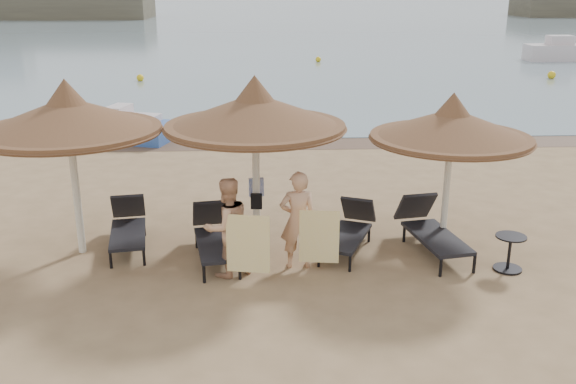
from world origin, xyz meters
The scene contains 21 objects.
ground centered at (0.00, 0.00, 0.00)m, with size 160.00×160.00×0.00m, color #9E7F58.
sea centered at (0.00, 80.00, 0.01)m, with size 200.00×140.00×0.03m, color slate.
wet_sand_strip centered at (0.00, 9.40, 0.00)m, with size 200.00×1.60×0.01m, color brown.
palapa_left centered at (-3.99, 1.25, 2.57)m, with size 3.26×3.26×3.23m.
palapa_center centered at (-0.73, 1.32, 2.60)m, with size 3.29×3.29×3.26m.
palapa_right centered at (2.80, 1.26, 2.34)m, with size 2.96×2.96×2.94m.
lounger_far_left centered at (-3.19, 1.56, 0.38)m, with size 0.93×1.98×0.85m.
lounger_near_left centered at (-1.50, 0.97, 0.40)m, with size 1.00×2.09×0.90m.
lounger_near_right centered at (1.01, 1.23, 0.38)m, with size 1.30×1.98×0.85m.
lounger_far_right centered at (2.50, 1.09, 0.42)m, with size 1.07×2.19×0.94m.
side_table centered at (3.66, 0.14, 0.30)m, with size 0.53×0.53×0.64m.
person_left centered at (-1.22, 0.17, 1.01)m, with size 0.93×0.60×2.02m, color tan.
person_right centered at (-0.01, 0.43, 1.02)m, with size 0.94×0.61×2.04m, color tan.
towel_left centered at (-0.87, -0.18, 0.70)m, with size 0.72×0.15×1.02m.
towel_right centered at (0.34, 0.18, 0.66)m, with size 0.68×0.10×0.96m.
bag_patterned centered at (-0.73, 1.50, 1.14)m, with size 0.29×0.14×0.35m.
bag_dark centered at (-0.73, 1.16, 0.98)m, with size 0.21×0.09×0.29m.
pedal_boat centered at (-4.68, 9.97, 0.41)m, with size 2.67×2.01×1.11m.
buoy_left centered at (-6.62, 22.46, 0.18)m, with size 0.36×0.36×0.36m, color yellow.
buoy_mid centered at (2.95, 29.90, 0.17)m, with size 0.34×0.34×0.34m, color yellow.
buoy_right centered at (14.25, 22.39, 0.20)m, with size 0.41×0.41×0.41m, color yellow.
Camera 1 is at (-0.63, -9.93, 4.84)m, focal length 40.00 mm.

